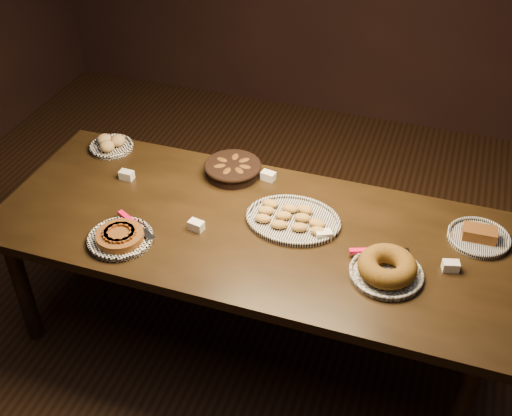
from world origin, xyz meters
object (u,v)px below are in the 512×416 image
(buffet_table, at_px, (249,237))
(bundt_cake_plate, at_px, (387,268))
(apple_tart_plate, at_px, (120,237))
(madeleine_platter, at_px, (292,219))

(buffet_table, xyz_separation_m, bundt_cake_plate, (0.66, -0.13, 0.12))
(apple_tart_plate, height_order, madeleine_platter, apple_tart_plate)
(buffet_table, bearing_deg, apple_tart_plate, -150.41)
(madeleine_platter, height_order, bundt_cake_plate, bundt_cake_plate)
(madeleine_platter, bearing_deg, bundt_cake_plate, -24.63)
(apple_tart_plate, relative_size, bundt_cake_plate, 0.94)
(buffet_table, height_order, bundt_cake_plate, bundt_cake_plate)
(madeleine_platter, bearing_deg, apple_tart_plate, -151.64)
(madeleine_platter, relative_size, bundt_cake_plate, 1.32)
(buffet_table, bearing_deg, bundt_cake_plate, -11.12)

